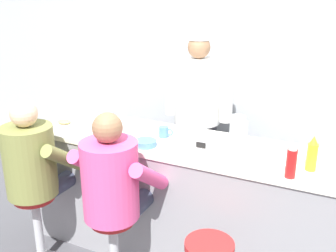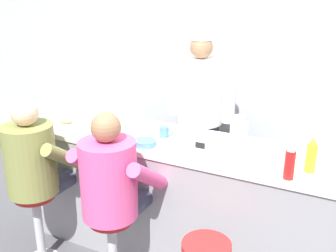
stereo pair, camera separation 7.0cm
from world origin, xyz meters
The scene contains 12 objects.
wall_back centered at (0.00, 1.74, 1.35)m, with size 10.00×0.06×2.70m.
diner_counter centered at (0.00, 0.34, 0.51)m, with size 2.70×0.69×1.02m.
ketchup_bottle_red centered at (0.79, 0.07, 1.13)m, with size 0.06×0.06×0.24m.
mustard_bottle_yellow centered at (0.89, 0.24, 1.13)m, with size 0.07×0.07×0.24m.
water_pitcher_clear centered at (0.30, 0.57, 1.12)m, with size 0.14×0.12×0.19m.
breakfast_plate centered at (-1.14, 0.24, 1.04)m, with size 0.27×0.27×0.05m.
cereal_bowl centered at (-0.28, 0.13, 1.04)m, with size 0.17×0.17×0.05m.
coffee_mug_blue centered at (-0.24, 0.37, 1.06)m, with size 0.12×0.08×0.09m.
napkin_dispenser_chrome centered at (0.14, 0.23, 1.08)m, with size 0.12×0.07×0.12m.
diner_seated_olive centered at (-1.04, -0.26, 0.87)m, with size 0.59×0.58×1.39m.
diner_seated_pink centered at (-0.32, -0.26, 0.88)m, with size 0.59×0.58×1.40m.
cook_in_whites_near centered at (-0.32, 1.29, 1.02)m, with size 0.73×0.47×1.86m.
Camera 1 is at (1.07, -2.26, 2.14)m, focal length 42.00 mm.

